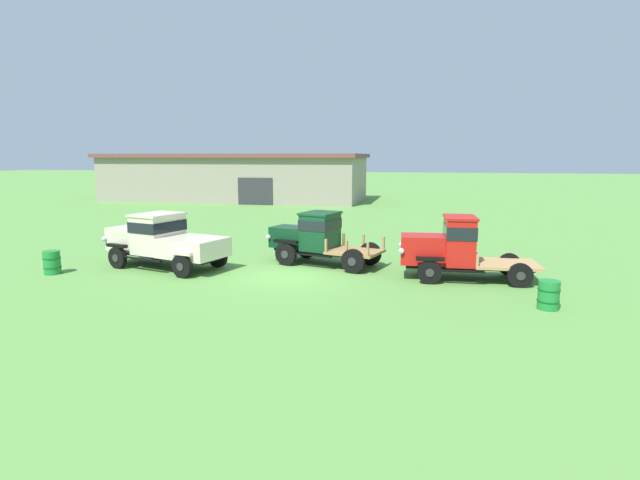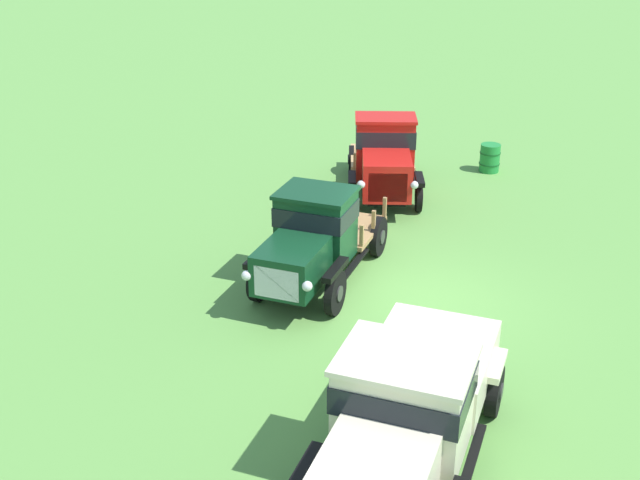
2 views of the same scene
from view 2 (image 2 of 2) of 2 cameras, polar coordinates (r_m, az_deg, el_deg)
ground_plane at (r=16.56m, az=6.82°, el=-4.40°), size 240.00×240.00×0.00m
vintage_truck_foreground_near at (r=11.62m, az=6.28°, el=-11.77°), size 5.41×3.20×2.10m
vintage_truck_second_in_line at (r=16.54m, az=-0.54°, el=0.08°), size 4.87×2.82×2.10m
vintage_truck_midrow_center at (r=21.35m, az=4.64°, el=5.77°), size 4.82×2.14×2.23m
oil_drum_near_fence at (r=24.19m, az=11.98°, el=5.73°), size 0.61×0.61×0.83m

